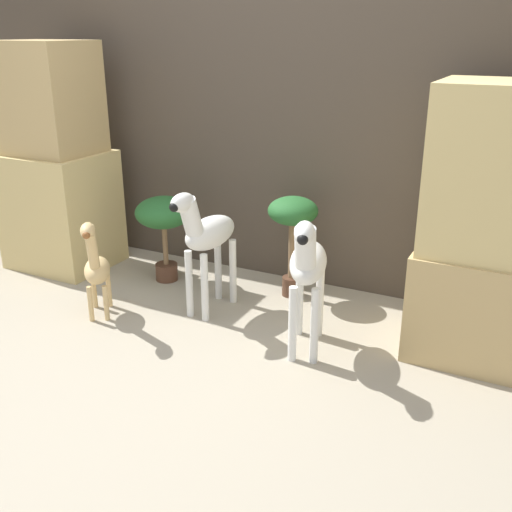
% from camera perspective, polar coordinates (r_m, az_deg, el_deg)
% --- Properties ---
extents(ground_plane, '(14.00, 14.00, 0.00)m').
position_cam_1_polar(ground_plane, '(2.94, -10.49, -11.02)').
color(ground_plane, '#9E937F').
extents(wall_back, '(6.40, 0.08, 2.20)m').
position_cam_1_polar(wall_back, '(3.77, 1.91, 14.16)').
color(wall_back, '#473D33').
rests_on(wall_back, ground_plane).
extents(rock_pillar_left, '(0.65, 0.55, 1.47)m').
position_cam_1_polar(rock_pillar_left, '(4.21, -18.52, 8.04)').
color(rock_pillar_left, '#D1B775').
rests_on(rock_pillar_left, ground_plane).
extents(rock_pillar_right, '(0.65, 0.55, 1.33)m').
position_cam_1_polar(rock_pillar_right, '(3.03, 21.59, 2.16)').
color(rock_pillar_right, tan).
rests_on(rock_pillar_right, ground_plane).
extents(zebra_right, '(0.28, 0.54, 0.75)m').
position_cam_1_polar(zebra_right, '(2.90, 4.92, -0.95)').
color(zebra_right, silver).
rests_on(zebra_right, ground_plane).
extents(zebra_left, '(0.21, 0.54, 0.75)m').
position_cam_1_polar(zebra_left, '(3.33, -4.76, 1.99)').
color(zebra_left, silver).
rests_on(zebra_left, ground_plane).
extents(giraffe_figurine, '(0.31, 0.38, 0.61)m').
position_cam_1_polar(giraffe_figurine, '(3.43, -15.01, -0.91)').
color(giraffe_figurine, tan).
rests_on(giraffe_figurine, ground_plane).
extents(potted_palm_front, '(0.30, 0.30, 0.62)m').
position_cam_1_polar(potted_palm_front, '(3.53, 3.52, 3.48)').
color(potted_palm_front, '#513323').
rests_on(potted_palm_front, ground_plane).
extents(potted_palm_back, '(0.35, 0.35, 0.56)m').
position_cam_1_polar(potted_palm_back, '(3.82, -8.79, 3.62)').
color(potted_palm_back, '#513323').
rests_on(potted_palm_back, ground_plane).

